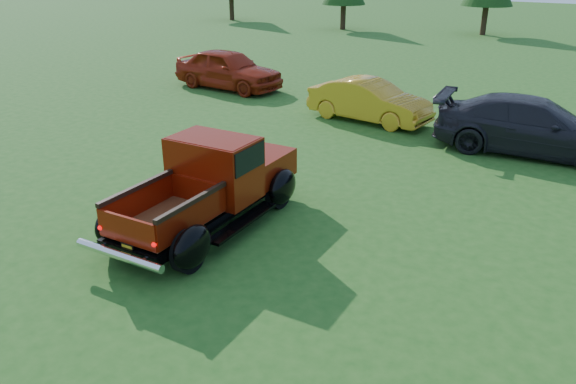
% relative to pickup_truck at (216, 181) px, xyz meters
% --- Properties ---
extents(ground, '(120.00, 120.00, 0.00)m').
position_rel_pickup_truck_xyz_m(ground, '(1.65, -0.41, -0.81)').
color(ground, '#1F5016').
rests_on(ground, ground).
extents(pickup_truck, '(2.18, 4.62, 1.71)m').
position_rel_pickup_truck_xyz_m(pickup_truck, '(0.00, 0.00, 0.00)').
color(pickup_truck, black).
rests_on(pickup_truck, ground).
extents(show_car_red, '(4.60, 2.20, 1.52)m').
position_rel_pickup_truck_xyz_m(show_car_red, '(-6.59, 9.71, -0.05)').
color(show_car_red, maroon).
rests_on(show_car_red, ground).
extents(show_car_yellow, '(4.05, 1.89, 1.28)m').
position_rel_pickup_truck_xyz_m(show_car_yellow, '(-0.10, 8.16, -0.17)').
color(show_car_yellow, gold).
rests_on(show_car_yellow, ground).
extents(show_car_grey, '(5.12, 2.33, 1.45)m').
position_rel_pickup_truck_xyz_m(show_car_grey, '(4.79, 7.43, -0.08)').
color(show_car_grey, black).
rests_on(show_car_grey, ground).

